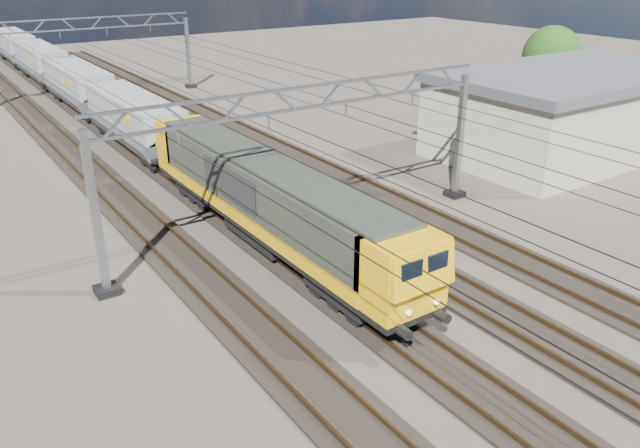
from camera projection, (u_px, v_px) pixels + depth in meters
ground at (361, 270)px, 26.32m from camera, size 160.00×160.00×0.00m
track_outer_west at (234, 310)px, 23.22m from camera, size 2.60×140.00×0.30m
track_loco at (322, 281)px, 25.27m from camera, size 2.60×140.00×0.30m
track_inner_east at (398, 256)px, 27.32m from camera, size 2.60×140.00×0.30m
track_outer_east at (462, 235)px, 29.37m from camera, size 2.60×140.00×0.30m
catenary_gantry_mid at (309, 157)px, 27.79m from camera, size 19.90×0.90×7.11m
catenary_gantry_far at (87, 55)px, 55.13m from camera, size 19.90×0.90×7.11m
overhead_wires at (264, 100)px, 30.09m from camera, size 12.03×140.00×0.53m
locomotive at (267, 197)px, 27.71m from camera, size 2.76×21.10×3.62m
hopper_wagon_lead at (135, 118)px, 41.18m from camera, size 3.38×13.00×3.25m
hopper_wagon_mid at (78, 84)px, 51.96m from camera, size 3.38×13.00×3.25m
hopper_wagon_third at (41, 61)px, 62.74m from camera, size 3.38×13.00×3.25m
hopper_wagon_fourth at (14, 45)px, 73.52m from camera, size 3.38×13.00×3.25m
industrial_shed at (572, 110)px, 41.07m from camera, size 18.60×10.60×5.40m
tree_far at (556, 58)px, 50.56m from camera, size 5.18×4.78×6.96m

